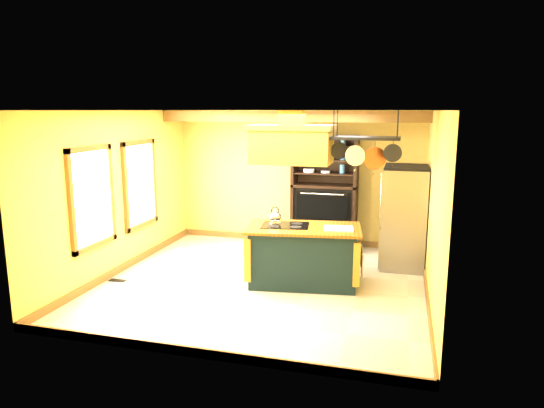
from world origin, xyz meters
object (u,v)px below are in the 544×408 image
at_px(range_hood, 292,142).
at_px(hutch, 325,205).
at_px(kitchen_island, 303,255).
at_px(refrigerator, 403,219).
at_px(pot_rack, 366,144).

relative_size(range_hood, hutch, 0.57).
xyz_separation_m(kitchen_island, refrigerator, (1.50, 1.30, 0.37)).
bearing_deg(range_hood, hutch, 84.88).
height_order(refrigerator, hutch, hutch).
relative_size(range_hood, refrigerator, 0.73).
distance_m(kitchen_island, hutch, 2.16).
height_order(range_hood, pot_rack, same).
bearing_deg(kitchen_island, refrigerator, 33.27).
relative_size(pot_rack, refrigerator, 0.60).
bearing_deg(range_hood, refrigerator, 37.49).
bearing_deg(refrigerator, pot_rack, -114.48).
relative_size(kitchen_island, range_hood, 1.47).
xyz_separation_m(range_hood, refrigerator, (1.69, 1.30, -1.38)).
height_order(kitchen_island, refrigerator, refrigerator).
bearing_deg(pot_rack, kitchen_island, -179.86).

